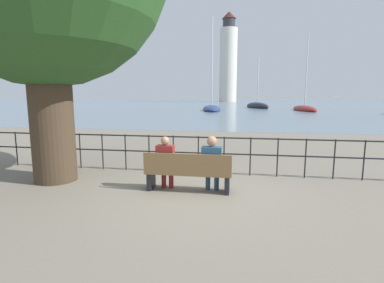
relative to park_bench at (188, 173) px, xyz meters
name	(u,v)px	position (x,y,z in m)	size (l,w,h in m)	color
ground_plane	(188,191)	(0.00, 0.06, -0.44)	(1000.00, 1000.00, 0.00)	gray
harbor_water	(240,99)	(0.00, 161.23, -0.44)	(600.00, 300.00, 0.01)	slate
park_bench	(188,173)	(0.00, 0.00, 0.00)	(1.97, 0.45, 0.90)	brown
seated_person_left	(166,161)	(-0.53, 0.08, 0.24)	(0.40, 0.35, 1.25)	maroon
seated_person_right	(212,161)	(0.53, 0.08, 0.27)	(0.44, 0.35, 1.28)	navy
promenade_railing	(198,149)	(0.00, 1.64, 0.25)	(15.71, 0.04, 1.05)	black
sailboat_2	(257,106)	(3.58, 44.43, -0.14)	(4.58, 7.71, 8.63)	black
sailboat_3	(304,109)	(9.58, 36.79, -0.17)	(3.00, 7.90, 10.50)	maroon
sailboat_4	(212,108)	(-3.04, 35.20, -0.17)	(3.61, 9.07, 12.77)	navy
harbor_lighthouse	(228,61)	(-3.44, 88.24, 12.01)	(5.30, 5.30, 26.76)	silver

